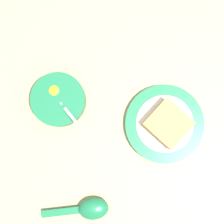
{
  "coord_description": "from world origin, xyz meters",
  "views": [
    {
      "loc": [
        -0.07,
        0.02,
        0.83
      ],
      "look_at": [
        -0.03,
        -0.02,
        0.02
      ],
      "focal_mm": 50.0,
      "sensor_mm": 36.0,
      "label": 1
    }
  ],
  "objects_px": {
    "toast_sandwich": "(168,124)",
    "toast_plate": "(164,124)",
    "soup_spoon": "(88,209)",
    "egg_bowl": "(59,100)"
  },
  "relations": [
    {
      "from": "toast_sandwich",
      "to": "toast_plate",
      "type": "bearing_deg",
      "value": 33.85
    },
    {
      "from": "egg_bowl",
      "to": "soup_spoon",
      "type": "distance_m",
      "value": 0.29
    },
    {
      "from": "toast_sandwich",
      "to": "egg_bowl",
      "type": "bearing_deg",
      "value": 31.06
    },
    {
      "from": "toast_sandwich",
      "to": "soup_spoon",
      "type": "bearing_deg",
      "value": 90.58
    },
    {
      "from": "egg_bowl",
      "to": "toast_sandwich",
      "type": "xyz_separation_m",
      "value": [
        -0.25,
        -0.15,
        0.01
      ]
    },
    {
      "from": "toast_sandwich",
      "to": "soup_spoon",
      "type": "distance_m",
      "value": 0.3
    },
    {
      "from": "toast_plate",
      "to": "soup_spoon",
      "type": "relative_size",
      "value": 1.33
    },
    {
      "from": "egg_bowl",
      "to": "toast_plate",
      "type": "xyz_separation_m",
      "value": [
        -0.24,
        -0.15,
        -0.02
      ]
    },
    {
      "from": "toast_plate",
      "to": "soup_spoon",
      "type": "distance_m",
      "value": 0.3
    },
    {
      "from": "toast_plate",
      "to": "toast_sandwich",
      "type": "height_order",
      "value": "toast_sandwich"
    }
  ]
}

